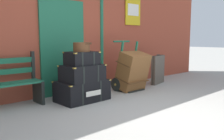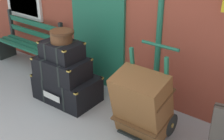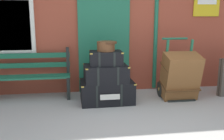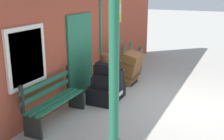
{
  "view_description": "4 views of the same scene",
  "coord_description": "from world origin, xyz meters",
  "px_view_note": "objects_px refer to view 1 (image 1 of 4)",
  "views": [
    {
      "loc": [
        -3.18,
        -2.29,
        1.27
      ],
      "look_at": [
        0.44,
        1.61,
        0.57
      ],
      "focal_mm": 39.08,
      "sensor_mm": 36.0,
      "label": 1
    },
    {
      "loc": [
        2.84,
        -1.23,
        2.59
      ],
      "look_at": [
        0.4,
        1.93,
        0.64
      ],
      "focal_mm": 48.03,
      "sensor_mm": 36.0,
      "label": 2
    },
    {
      "loc": [
        -0.92,
        -3.12,
        1.65
      ],
      "look_at": [
        -0.23,
        1.64,
        0.64
      ],
      "focal_mm": 41.7,
      "sensor_mm": 36.0,
      "label": 3
    },
    {
      "loc": [
        -6.28,
        -1.24,
        2.71
      ],
      "look_at": [
        0.18,
        1.76,
        0.64
      ],
      "focal_mm": 45.59,
      "sensor_mm": 36.0,
      "label": 4
    }
  ],
  "objects_px": {
    "steamer_trunk_base": "(82,90)",
    "steamer_trunk_top": "(82,58)",
    "porters_trolley": "(127,79)",
    "round_hatbox": "(82,46)",
    "suitcase_slate": "(158,70)",
    "steamer_trunk_middle": "(83,73)",
    "large_brown_trunk": "(133,71)"
  },
  "relations": [
    {
      "from": "round_hatbox",
      "to": "porters_trolley",
      "type": "bearing_deg",
      "value": 5.76
    },
    {
      "from": "steamer_trunk_top",
      "to": "porters_trolley",
      "type": "relative_size",
      "value": 0.52
    },
    {
      "from": "steamer_trunk_base",
      "to": "porters_trolley",
      "type": "xyz_separation_m",
      "value": [
        1.45,
        0.12,
        0.06
      ]
    },
    {
      "from": "steamer_trunk_top",
      "to": "suitcase_slate",
      "type": "xyz_separation_m",
      "value": [
        2.69,
        0.13,
        -0.48
      ]
    },
    {
      "from": "suitcase_slate",
      "to": "steamer_trunk_base",
      "type": "bearing_deg",
      "value": -177.9
    },
    {
      "from": "steamer_trunk_top",
      "to": "porters_trolley",
      "type": "height_order",
      "value": "porters_trolley"
    },
    {
      "from": "steamer_trunk_top",
      "to": "round_hatbox",
      "type": "bearing_deg",
      "value": 46.51
    },
    {
      "from": "steamer_trunk_base",
      "to": "porters_trolley",
      "type": "relative_size",
      "value": 0.85
    },
    {
      "from": "steamer_trunk_top",
      "to": "suitcase_slate",
      "type": "bearing_deg",
      "value": 2.86
    },
    {
      "from": "large_brown_trunk",
      "to": "suitcase_slate",
      "type": "bearing_deg",
      "value": 7.07
    },
    {
      "from": "steamer_trunk_middle",
      "to": "porters_trolley",
      "type": "xyz_separation_m",
      "value": [
        1.48,
        0.17,
        -0.31
      ]
    },
    {
      "from": "large_brown_trunk",
      "to": "steamer_trunk_base",
      "type": "bearing_deg",
      "value": 177.92
    },
    {
      "from": "steamer_trunk_base",
      "to": "round_hatbox",
      "type": "height_order",
      "value": "round_hatbox"
    },
    {
      "from": "steamer_trunk_top",
      "to": "steamer_trunk_middle",
      "type": "bearing_deg",
      "value": -102.66
    },
    {
      "from": "porters_trolley",
      "to": "steamer_trunk_middle",
      "type": "bearing_deg",
      "value": -173.33
    },
    {
      "from": "steamer_trunk_base",
      "to": "large_brown_trunk",
      "type": "relative_size",
      "value": 1.06
    },
    {
      "from": "large_brown_trunk",
      "to": "steamer_trunk_top",
      "type": "bearing_deg",
      "value": 179.38
    },
    {
      "from": "round_hatbox",
      "to": "steamer_trunk_base",
      "type": "bearing_deg",
      "value": 64.89
    },
    {
      "from": "porters_trolley",
      "to": "steamer_trunk_base",
      "type": "bearing_deg",
      "value": -175.3
    },
    {
      "from": "steamer_trunk_middle",
      "to": "porters_trolley",
      "type": "distance_m",
      "value": 1.52
    },
    {
      "from": "steamer_trunk_base",
      "to": "steamer_trunk_top",
      "type": "height_order",
      "value": "steamer_trunk_top"
    },
    {
      "from": "steamer_trunk_middle",
      "to": "suitcase_slate",
      "type": "bearing_deg",
      "value": 3.21
    },
    {
      "from": "steamer_trunk_base",
      "to": "suitcase_slate",
      "type": "height_order",
      "value": "suitcase_slate"
    },
    {
      "from": "porters_trolley",
      "to": "suitcase_slate",
      "type": "bearing_deg",
      "value": -1.02
    },
    {
      "from": "steamer_trunk_base",
      "to": "steamer_trunk_top",
      "type": "xyz_separation_m",
      "value": [
        -0.02,
        -0.04,
        0.66
      ]
    },
    {
      "from": "steamer_trunk_middle",
      "to": "suitcase_slate",
      "type": "xyz_separation_m",
      "value": [
        2.69,
        0.15,
        -0.19
      ]
    },
    {
      "from": "suitcase_slate",
      "to": "porters_trolley",
      "type": "bearing_deg",
      "value": 178.98
    },
    {
      "from": "steamer_trunk_middle",
      "to": "porters_trolley",
      "type": "relative_size",
      "value": 0.69
    },
    {
      "from": "steamer_trunk_base",
      "to": "steamer_trunk_middle",
      "type": "bearing_deg",
      "value": -115.02
    },
    {
      "from": "steamer_trunk_top",
      "to": "large_brown_trunk",
      "type": "height_order",
      "value": "steamer_trunk_top"
    },
    {
      "from": "round_hatbox",
      "to": "suitcase_slate",
      "type": "distance_m",
      "value": 2.77
    },
    {
      "from": "large_brown_trunk",
      "to": "suitcase_slate",
      "type": "height_order",
      "value": "large_brown_trunk"
    }
  ]
}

